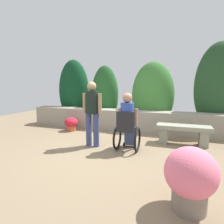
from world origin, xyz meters
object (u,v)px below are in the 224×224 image
at_px(stone_bench, 183,132).
at_px(flower_pot_purple_near, 190,177).
at_px(person_standing_companion, 92,110).
at_px(person_in_wheelchair, 128,124).
at_px(flower_pot_terracotta_by_wall, 71,124).

xyz_separation_m(stone_bench, flower_pot_purple_near, (0.02, -2.69, 0.10)).
xyz_separation_m(stone_bench, person_standing_companion, (-2.11, -0.90, 0.59)).
bearing_deg(person_in_wheelchair, flower_pot_purple_near, -54.10).
relative_size(stone_bench, person_standing_companion, 0.83).
bearing_deg(person_standing_companion, person_in_wheelchair, 3.11).
height_order(person_standing_companion, flower_pot_terracotta_by_wall, person_standing_companion).
height_order(stone_bench, person_in_wheelchair, person_in_wheelchair).
distance_m(stone_bench, person_in_wheelchair, 1.54).
height_order(person_standing_companion, flower_pot_purple_near, person_standing_companion).
bearing_deg(flower_pot_terracotta_by_wall, flower_pot_purple_near, -40.60).
height_order(person_in_wheelchair, flower_pot_terracotta_by_wall, person_in_wheelchair).
distance_m(stone_bench, person_standing_companion, 2.37).
height_order(stone_bench, flower_pot_purple_near, flower_pot_purple_near).
relative_size(person_in_wheelchair, flower_pot_terracotta_by_wall, 2.99).
height_order(flower_pot_purple_near, flower_pot_terracotta_by_wall, flower_pot_purple_near).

